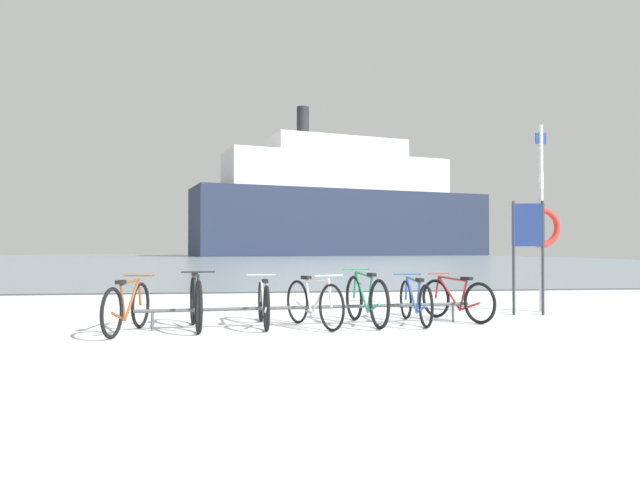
{
  "coord_description": "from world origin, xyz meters",
  "views": [
    {
      "loc": [
        -0.03,
        -5.2,
        1.17
      ],
      "look_at": [
        1.48,
        6.94,
        1.34
      ],
      "focal_mm": 32.3,
      "sensor_mm": 36.0,
      "label": 1
    }
  ],
  "objects_px": {
    "bicycle_2": "(264,303)",
    "info_sign": "(528,237)",
    "bicycle_0": "(127,307)",
    "bicycle_3": "(314,303)",
    "bicycle_5": "(415,301)",
    "ferry_ship": "(343,207)",
    "rescue_post": "(541,223)",
    "bicycle_1": "(196,303)",
    "bicycle_4": "(366,300)",
    "bicycle_6": "(457,299)"
  },
  "relations": [
    {
      "from": "bicycle_0",
      "to": "bicycle_6",
      "type": "xyz_separation_m",
      "value": [
        4.99,
        0.76,
        -0.01
      ]
    },
    {
      "from": "bicycle_4",
      "to": "bicycle_6",
      "type": "xyz_separation_m",
      "value": [
        1.55,
        0.29,
        -0.04
      ]
    },
    {
      "from": "bicycle_5",
      "to": "bicycle_4",
      "type": "bearing_deg",
      "value": -177.82
    },
    {
      "from": "rescue_post",
      "to": "ferry_ship",
      "type": "height_order",
      "value": "ferry_ship"
    },
    {
      "from": "bicycle_2",
      "to": "bicycle_4",
      "type": "relative_size",
      "value": 0.97
    },
    {
      "from": "bicycle_5",
      "to": "ferry_ship",
      "type": "distance_m",
      "value": 82.96
    },
    {
      "from": "bicycle_4",
      "to": "bicycle_5",
      "type": "bearing_deg",
      "value": 2.18
    },
    {
      "from": "bicycle_3",
      "to": "bicycle_4",
      "type": "height_order",
      "value": "bicycle_4"
    },
    {
      "from": "bicycle_2",
      "to": "rescue_post",
      "type": "distance_m",
      "value": 5.44
    },
    {
      "from": "bicycle_1",
      "to": "bicycle_6",
      "type": "relative_size",
      "value": 1.14
    },
    {
      "from": "bicycle_6",
      "to": "rescue_post",
      "type": "distance_m",
      "value": 2.61
    },
    {
      "from": "bicycle_4",
      "to": "ferry_ship",
      "type": "bearing_deg",
      "value": 80.86
    },
    {
      "from": "bicycle_6",
      "to": "bicycle_4",
      "type": "bearing_deg",
      "value": -169.5
    },
    {
      "from": "bicycle_4",
      "to": "rescue_post",
      "type": "xyz_separation_m",
      "value": [
        3.56,
        1.33,
        1.25
      ]
    },
    {
      "from": "bicycle_1",
      "to": "bicycle_6",
      "type": "distance_m",
      "value": 4.11
    },
    {
      "from": "bicycle_3",
      "to": "bicycle_6",
      "type": "bearing_deg",
      "value": 11.72
    },
    {
      "from": "info_sign",
      "to": "rescue_post",
      "type": "height_order",
      "value": "rescue_post"
    },
    {
      "from": "bicycle_0",
      "to": "rescue_post",
      "type": "xyz_separation_m",
      "value": [
        7.0,
        1.8,
        1.28
      ]
    },
    {
      "from": "bicycle_1",
      "to": "rescue_post",
      "type": "relative_size",
      "value": 0.49
    },
    {
      "from": "bicycle_5",
      "to": "info_sign",
      "type": "xyz_separation_m",
      "value": [
        2.29,
        0.85,
        1.01
      ]
    },
    {
      "from": "bicycle_0",
      "to": "bicycle_2",
      "type": "xyz_separation_m",
      "value": [
        1.88,
        0.47,
        -0.01
      ]
    },
    {
      "from": "bicycle_0",
      "to": "bicycle_3",
      "type": "bearing_deg",
      "value": 5.88
    },
    {
      "from": "bicycle_4",
      "to": "ferry_ship",
      "type": "relative_size",
      "value": 0.04
    },
    {
      "from": "bicycle_1",
      "to": "bicycle_2",
      "type": "distance_m",
      "value": 1.0
    },
    {
      "from": "ferry_ship",
      "to": "bicycle_5",
      "type": "bearing_deg",
      "value": -98.61
    },
    {
      "from": "bicycle_0",
      "to": "bicycle_3",
      "type": "height_order",
      "value": "bicycle_3"
    },
    {
      "from": "bicycle_3",
      "to": "bicycle_6",
      "type": "height_order",
      "value": "bicycle_3"
    },
    {
      "from": "bicycle_5",
      "to": "ferry_ship",
      "type": "height_order",
      "value": "ferry_ship"
    },
    {
      "from": "rescue_post",
      "to": "ferry_ship",
      "type": "xyz_separation_m",
      "value": [
        9.59,
        80.39,
        6.12
      ]
    },
    {
      "from": "bicycle_2",
      "to": "bicycle_5",
      "type": "xyz_separation_m",
      "value": [
        2.34,
        0.03,
        0.0
      ]
    },
    {
      "from": "bicycle_3",
      "to": "bicycle_4",
      "type": "xyz_separation_m",
      "value": [
        0.83,
        0.21,
        0.02
      ]
    },
    {
      "from": "bicycle_3",
      "to": "bicycle_0",
      "type": "bearing_deg",
      "value": -174.12
    },
    {
      "from": "bicycle_3",
      "to": "ferry_ship",
      "type": "distance_m",
      "value": 83.44
    },
    {
      "from": "bicycle_6",
      "to": "rescue_post",
      "type": "xyz_separation_m",
      "value": [
        2.01,
        1.04,
        1.29
      ]
    },
    {
      "from": "bicycle_1",
      "to": "bicycle_4",
      "type": "distance_m",
      "value": 2.54
    },
    {
      "from": "info_sign",
      "to": "rescue_post",
      "type": "xyz_separation_m",
      "value": [
        0.49,
        0.45,
        0.28
      ]
    },
    {
      "from": "bicycle_2",
      "to": "ferry_ship",
      "type": "height_order",
      "value": "ferry_ship"
    },
    {
      "from": "ferry_ship",
      "to": "bicycle_3",
      "type": "bearing_deg",
      "value": -99.68
    },
    {
      "from": "bicycle_2",
      "to": "bicycle_1",
      "type": "bearing_deg",
      "value": -168.54
    },
    {
      "from": "bicycle_4",
      "to": "info_sign",
      "type": "distance_m",
      "value": 3.34
    },
    {
      "from": "bicycle_1",
      "to": "ferry_ship",
      "type": "distance_m",
      "value": 83.74
    },
    {
      "from": "bicycle_3",
      "to": "ferry_ship",
      "type": "relative_size",
      "value": 0.03
    },
    {
      "from": "bicycle_2",
      "to": "info_sign",
      "type": "bearing_deg",
      "value": 10.72
    },
    {
      "from": "bicycle_2",
      "to": "bicycle_6",
      "type": "xyz_separation_m",
      "value": [
        3.11,
        0.29,
        -0.0
      ]
    },
    {
      "from": "bicycle_1",
      "to": "bicycle_5",
      "type": "xyz_separation_m",
      "value": [
        3.32,
        0.23,
        -0.04
      ]
    },
    {
      "from": "rescue_post",
      "to": "bicycle_3",
      "type": "bearing_deg",
      "value": -160.72
    },
    {
      "from": "bicycle_0",
      "to": "ferry_ship",
      "type": "bearing_deg",
      "value": 78.59
    },
    {
      "from": "bicycle_3",
      "to": "info_sign",
      "type": "height_order",
      "value": "info_sign"
    },
    {
      "from": "info_sign",
      "to": "bicycle_5",
      "type": "bearing_deg",
      "value": -159.7
    },
    {
      "from": "bicycle_5",
      "to": "bicycle_6",
      "type": "relative_size",
      "value": 1.16
    }
  ]
}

